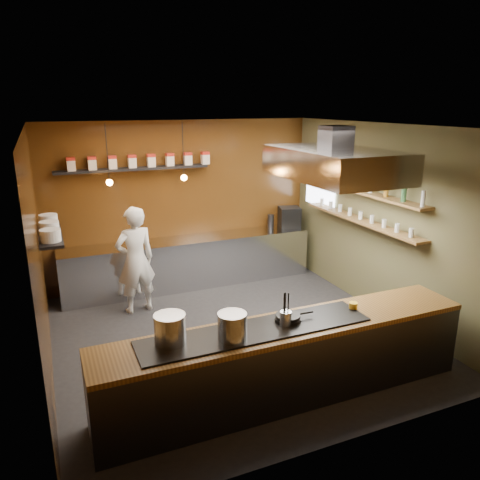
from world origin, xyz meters
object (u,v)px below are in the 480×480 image
stockpot_small (232,326)px  extractor_hood (334,163)px  stockpot_large (170,329)px  espresso_machine (289,217)px  chef (135,260)px

stockpot_small → extractor_hood: bearing=32.5°
stockpot_large → stockpot_small: 0.63m
stockpot_large → espresso_machine: size_ratio=0.82×
stockpot_small → espresso_machine: espresso_machine is taller
stockpot_large → espresso_machine: espresso_machine is taller
stockpot_large → chef: chef is taller
stockpot_small → chef: 3.14m
extractor_hood → stockpot_large: (-2.63, -1.13, -1.41)m
espresso_machine → chef: 3.34m
stockpot_large → espresso_machine: 5.09m
espresso_machine → stockpot_large: bearing=-118.0°
stockpot_small → espresso_machine: (2.82, 3.92, 0.01)m
stockpot_small → espresso_machine: 4.83m
extractor_hood → chef: 3.44m
espresso_machine → stockpot_small: bearing=-111.4°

